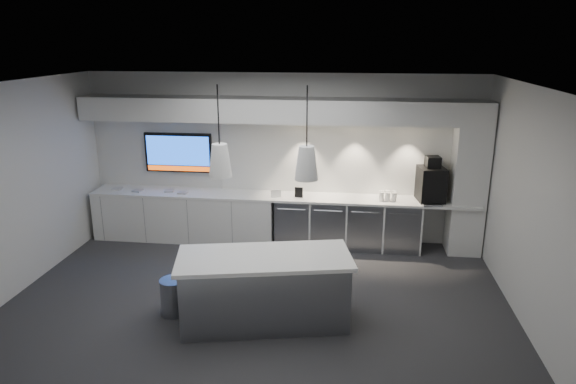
# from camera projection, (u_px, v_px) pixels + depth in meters

# --- Properties ---
(floor) EXTENTS (7.00, 7.00, 0.00)m
(floor) POSITION_uv_depth(u_px,v_px,m) (258.00, 301.00, 7.25)
(floor) COLOR #313134
(floor) RESTS_ON ground
(ceiling) EXTENTS (7.00, 7.00, 0.00)m
(ceiling) POSITION_uv_depth(u_px,v_px,m) (254.00, 85.00, 6.39)
(ceiling) COLOR black
(ceiling) RESTS_ON wall_back
(wall_back) EXTENTS (7.00, 0.00, 7.00)m
(wall_back) POSITION_uv_depth(u_px,v_px,m) (282.00, 158.00, 9.20)
(wall_back) COLOR silver
(wall_back) RESTS_ON floor
(wall_front) EXTENTS (7.00, 0.00, 7.00)m
(wall_front) POSITION_uv_depth(u_px,v_px,m) (203.00, 286.00, 4.44)
(wall_front) COLOR silver
(wall_front) RESTS_ON floor
(wall_left) EXTENTS (0.00, 7.00, 7.00)m
(wall_left) POSITION_uv_depth(u_px,v_px,m) (12.00, 190.00, 7.24)
(wall_left) COLOR silver
(wall_left) RESTS_ON floor
(wall_right) EXTENTS (0.00, 7.00, 7.00)m
(wall_right) POSITION_uv_depth(u_px,v_px,m) (532.00, 210.00, 6.40)
(wall_right) COLOR silver
(wall_right) RESTS_ON floor
(back_counter) EXTENTS (6.80, 0.65, 0.04)m
(back_counter) POSITION_uv_depth(u_px,v_px,m) (279.00, 196.00, 9.06)
(back_counter) COLOR white
(back_counter) RESTS_ON left_base_cabinets
(left_base_cabinets) EXTENTS (3.30, 0.63, 0.86)m
(left_base_cabinets) POSITION_uv_depth(u_px,v_px,m) (185.00, 216.00, 9.40)
(left_base_cabinets) COLOR white
(left_base_cabinets) RESTS_ON floor
(fridge_unit_a) EXTENTS (0.60, 0.61, 0.85)m
(fridge_unit_a) POSITION_uv_depth(u_px,v_px,m) (293.00, 221.00, 9.16)
(fridge_unit_a) COLOR gray
(fridge_unit_a) RESTS_ON floor
(fridge_unit_b) EXTENTS (0.60, 0.61, 0.85)m
(fridge_unit_b) POSITION_uv_depth(u_px,v_px,m) (329.00, 223.00, 9.09)
(fridge_unit_b) COLOR gray
(fridge_unit_b) RESTS_ON floor
(fridge_unit_c) EXTENTS (0.60, 0.61, 0.85)m
(fridge_unit_c) POSITION_uv_depth(u_px,v_px,m) (364.00, 224.00, 9.01)
(fridge_unit_c) COLOR gray
(fridge_unit_c) RESTS_ON floor
(fridge_unit_d) EXTENTS (0.60, 0.61, 0.85)m
(fridge_unit_d) POSITION_uv_depth(u_px,v_px,m) (401.00, 226.00, 8.94)
(fridge_unit_d) COLOR gray
(fridge_unit_d) RESTS_ON floor
(backsplash) EXTENTS (4.60, 0.03, 1.30)m
(backsplash) POSITION_uv_depth(u_px,v_px,m) (349.00, 158.00, 9.02)
(backsplash) COLOR white
(backsplash) RESTS_ON wall_back
(soffit) EXTENTS (6.90, 0.60, 0.40)m
(soffit) POSITION_uv_depth(u_px,v_px,m) (279.00, 110.00, 8.65)
(soffit) COLOR white
(soffit) RESTS_ON wall_back
(column) EXTENTS (0.55, 0.55, 2.60)m
(column) POSITION_uv_depth(u_px,v_px,m) (469.00, 179.00, 8.58)
(column) COLOR white
(column) RESTS_ON floor
(wall_tv) EXTENTS (1.25, 0.07, 0.72)m
(wall_tv) POSITION_uv_depth(u_px,v_px,m) (178.00, 153.00, 9.36)
(wall_tv) COLOR black
(wall_tv) RESTS_ON wall_back
(island) EXTENTS (2.34, 1.38, 0.93)m
(island) POSITION_uv_depth(u_px,v_px,m) (265.00, 289.00, 6.58)
(island) COLOR gray
(island) RESTS_ON floor
(bin) EXTENTS (0.46, 0.46, 0.50)m
(bin) POSITION_uv_depth(u_px,v_px,m) (174.00, 297.00, 6.85)
(bin) COLOR gray
(bin) RESTS_ON floor
(coffee_machine) EXTENTS (0.49, 0.64, 0.77)m
(coffee_machine) POSITION_uv_depth(u_px,v_px,m) (431.00, 183.00, 8.68)
(coffee_machine) COLOR black
(coffee_machine) RESTS_ON back_counter
(sign_black) EXTENTS (0.14, 0.04, 0.18)m
(sign_black) POSITION_uv_depth(u_px,v_px,m) (299.00, 192.00, 8.92)
(sign_black) COLOR black
(sign_black) RESTS_ON back_counter
(sign_white) EXTENTS (0.18, 0.06, 0.14)m
(sign_white) POSITION_uv_depth(u_px,v_px,m) (276.00, 193.00, 8.93)
(sign_white) COLOR white
(sign_white) RESTS_ON back_counter
(cup_cluster) EXTENTS (0.29, 0.19, 0.16)m
(cup_cluster) POSITION_uv_depth(u_px,v_px,m) (388.00, 196.00, 8.75)
(cup_cluster) COLOR white
(cup_cluster) RESTS_ON back_counter
(tray_a) EXTENTS (0.16, 0.16, 0.02)m
(tray_a) POSITION_uv_depth(u_px,v_px,m) (117.00, 189.00, 9.41)
(tray_a) COLOR #ACACAC
(tray_a) RESTS_ON back_counter
(tray_b) EXTENTS (0.18, 0.18, 0.02)m
(tray_b) POSITION_uv_depth(u_px,v_px,m) (138.00, 191.00, 9.29)
(tray_b) COLOR #ACACAC
(tray_b) RESTS_ON back_counter
(tray_c) EXTENTS (0.18, 0.18, 0.02)m
(tray_c) POSITION_uv_depth(u_px,v_px,m) (169.00, 191.00, 9.29)
(tray_c) COLOR #ACACAC
(tray_c) RESTS_ON back_counter
(tray_d) EXTENTS (0.16, 0.16, 0.02)m
(tray_d) POSITION_uv_depth(u_px,v_px,m) (183.00, 193.00, 9.17)
(tray_d) COLOR #ACACAC
(tray_d) RESTS_ON back_counter
(pendant_left) EXTENTS (0.28, 0.28, 1.10)m
(pendant_left) POSITION_uv_depth(u_px,v_px,m) (220.00, 160.00, 6.16)
(pendant_left) COLOR white
(pendant_left) RESTS_ON ceiling
(pendant_right) EXTENTS (0.28, 0.28, 1.10)m
(pendant_right) POSITION_uv_depth(u_px,v_px,m) (306.00, 163.00, 6.04)
(pendant_right) COLOR white
(pendant_right) RESTS_ON ceiling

